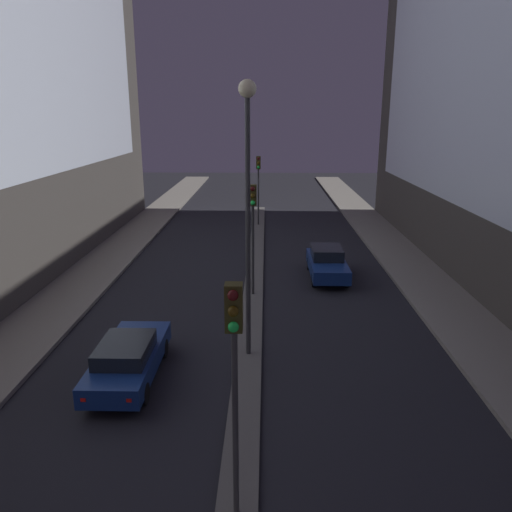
% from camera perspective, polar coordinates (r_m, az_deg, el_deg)
% --- Properties ---
extents(median_strip, '(0.89, 37.71, 0.12)m').
position_cam_1_polar(median_strip, '(25.27, -0.17, -2.21)').
color(median_strip, '#56544F').
rests_on(median_strip, ground).
extents(traffic_light_near, '(0.32, 0.42, 4.93)m').
position_cam_1_polar(traffic_light_near, '(9.33, -2.50, -10.97)').
color(traffic_light_near, '#383838').
rests_on(traffic_light_near, median_strip).
extents(traffic_light_mid, '(0.32, 0.42, 4.93)m').
position_cam_1_polar(traffic_light_mid, '(21.55, -0.36, 4.65)').
color(traffic_light_mid, '#383838').
rests_on(traffic_light_mid, median_strip).
extents(traffic_light_far, '(0.32, 0.42, 4.93)m').
position_cam_1_polar(traffic_light_far, '(36.06, 0.27, 9.23)').
color(traffic_light_far, '#383838').
rests_on(traffic_light_far, median_strip).
extents(street_lamp, '(0.54, 0.54, 8.80)m').
position_cam_1_polar(street_lamp, '(15.47, -0.95, 9.33)').
color(street_lamp, '#383838').
rests_on(street_lamp, median_strip).
extents(car_left_lane, '(1.74, 4.60, 1.39)m').
position_cam_1_polar(car_left_lane, '(16.09, -14.39, -11.25)').
color(car_left_lane, navy).
rests_on(car_left_lane, ground).
extents(car_right_lane, '(1.76, 4.39, 1.50)m').
position_cam_1_polar(car_right_lane, '(25.19, 8.12, -0.78)').
color(car_right_lane, navy).
rests_on(car_right_lane, ground).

